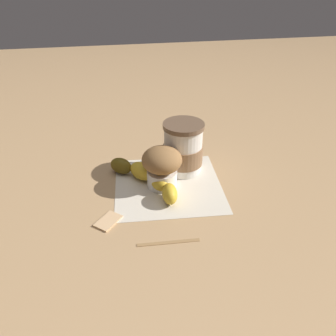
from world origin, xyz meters
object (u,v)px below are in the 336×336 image
object	(u,v)px
coffee_cup	(183,149)
banana	(147,177)
sugar_packet	(108,220)
muffin	(162,166)

from	to	relation	value
coffee_cup	banana	xyz separation A→B (m)	(0.04, -0.09, -0.04)
banana	sugar_packet	bearing A→B (deg)	-40.39
coffee_cup	sugar_packet	xyz separation A→B (m)	(0.15, -0.18, -0.05)
muffin	sugar_packet	bearing A→B (deg)	-52.39
coffee_cup	muffin	bearing A→B (deg)	-45.57
coffee_cup	sugar_packet	bearing A→B (deg)	-50.01
coffee_cup	muffin	xyz separation A→B (m)	(0.06, -0.06, -0.00)
muffin	sugar_packet	xyz separation A→B (m)	(0.09, -0.12, -0.05)
coffee_cup	banana	world-z (taller)	coffee_cup
coffee_cup	sugar_packet	world-z (taller)	coffee_cup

